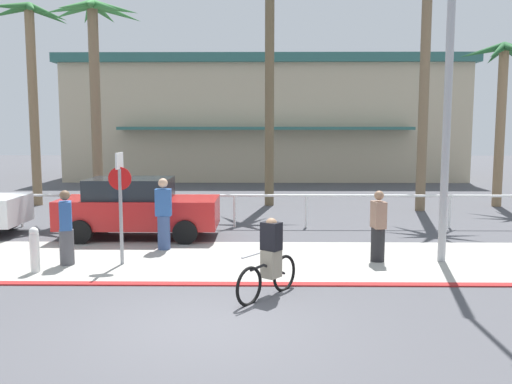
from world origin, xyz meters
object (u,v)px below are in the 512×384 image
Objects in this scene: bollard_2 at (35,249)px; palm_tree_1 at (31,60)px; streetlight_curb at (452,75)px; cyclist_black_0 at (270,260)px; palm_tree_3 at (270,38)px; car_red_1 at (137,207)px; stop_sign_bike_lane at (120,192)px; palm_tree_4 at (426,10)px; pedestrian_0 at (66,231)px; palm_tree_2 at (95,50)px; pedestrian_1 at (378,229)px; pedestrian_2 at (164,217)px; palm_tree_5 at (503,80)px.

bollard_2 is 12.16m from palm_tree_1.
streetlight_curb is 5.00× the size of cyclist_black_0.
car_red_1 is at bearing -120.28° from palm_tree_3.
stop_sign_bike_lane is 11.28m from palm_tree_3.
pedestrian_0 is at bearing -140.99° from palm_tree_4.
palm_tree_4 is at bearing 78.26° from streetlight_curb.
palm_tree_2 is 6.91m from car_red_1.
palm_tree_2 is at bearing 121.80° from cyclist_black_0.
car_red_1 reaches higher than cyclist_black_0.
palm_tree_2 reaches higher than pedestrian_0.
palm_tree_1 reaches higher than pedestrian_1.
streetlight_curb is 4.36× the size of pedestrian_0.
bollard_2 is 15.58m from palm_tree_4.
palm_tree_2 reaches higher than bollard_2.
pedestrian_1 is at bearing -39.43° from palm_tree_2.
cyclist_black_0 is at bearing -90.65° from palm_tree_3.
car_red_1 is at bearing 123.38° from pedestrian_2.
palm_tree_4 is 12.52m from pedestrian_2.
palm_tree_4 reaches higher than palm_tree_2.
palm_tree_5 is 15.43m from cyclist_black_0.
palm_tree_5 is 14.80m from car_red_1.
car_red_1 is 2.93× the size of cyclist_black_0.
streetlight_curb is 1.00× the size of palm_tree_2.
palm_tree_4 is 5.36× the size of pedestrian_2.
bollard_2 is 0.13× the size of palm_tree_2.
car_red_1 is 2.63× the size of pedestrian_1.
palm_tree_4 reaches higher than streetlight_curb.
cyclist_black_0 is (-0.13, -11.89, -5.79)m from palm_tree_3.
palm_tree_3 is 5.80m from palm_tree_4.
palm_tree_2 is 15.24m from palm_tree_5.
cyclist_black_0 is at bearing -52.40° from palm_tree_1.
palm_tree_1 is at bearing 175.22° from palm_tree_4.
palm_tree_3 is 1.44× the size of palm_tree_5.
palm_tree_2 is at bearing -172.10° from palm_tree_5.
palm_tree_2 is at bearing 119.87° from pedestrian_2.
palm_tree_3 is at bearing 63.35° from bollard_2.
streetlight_curb reaches higher than pedestrian_0.
bollard_2 is 0.16× the size of palm_tree_5.
pedestrian_1 is 0.91× the size of pedestrian_2.
palm_tree_1 reaches higher than car_red_1.
palm_tree_3 is at bearing 19.97° from palm_tree_2.
palm_tree_5 is at bearing 7.90° from palm_tree_2.
streetlight_curb is 4.08× the size of pedestrian_2.
pedestrian_2 is (-6.69, 1.40, -3.41)m from streetlight_curb.
streetlight_curb is at bearing -11.78° from pedestrian_2.
pedestrian_0 is (-0.91, -3.15, -0.07)m from car_red_1.
palm_tree_3 reaches higher than bollard_2.
streetlight_curb is at bearing -67.52° from palm_tree_3.
palm_tree_1 is 18.21m from palm_tree_5.
bollard_2 is at bearing -116.65° from palm_tree_3.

